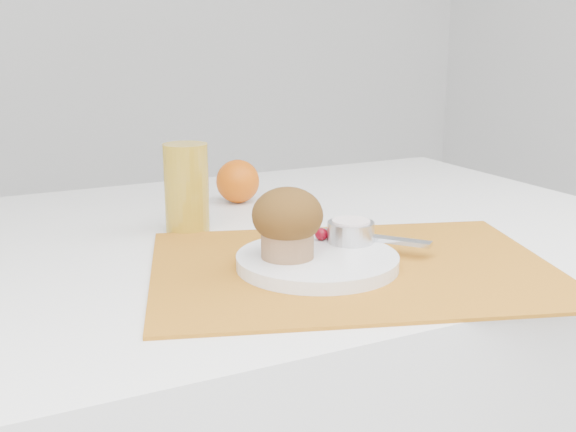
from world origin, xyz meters
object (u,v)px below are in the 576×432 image
muffin (287,221)px  plate (317,261)px  juice_glass (186,188)px  orange (238,181)px

muffin → plate: bearing=-12.9°
juice_glass → muffin: bearing=-78.8°
orange → plate: bearing=-97.7°
juice_glass → muffin: 0.24m
plate → juice_glass: bearing=108.9°
juice_glass → muffin: (0.05, -0.23, 0.00)m
plate → muffin: (-0.04, 0.01, 0.05)m
plate → muffin: size_ratio=2.32×
plate → muffin: bearing=167.1°
plate → juice_glass: 0.26m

